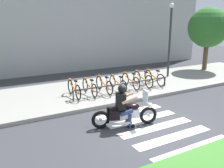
% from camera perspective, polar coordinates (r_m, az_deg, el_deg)
% --- Properties ---
extents(ground_plane, '(48.00, 48.00, 0.00)m').
position_cam_1_polar(ground_plane, '(8.30, 10.26, -9.93)').
color(ground_plane, '#38383D').
extents(grass_median, '(24.00, 1.10, 0.08)m').
position_cam_1_polar(grass_median, '(6.93, 22.43, -15.79)').
color(grass_median, '#3D7A2D').
rests_on(grass_median, ground).
extents(sidewalk, '(24.00, 4.40, 0.15)m').
position_cam_1_polar(sidewalk, '(11.95, -3.92, -1.58)').
color(sidewalk, gray).
rests_on(sidewalk, ground).
extents(crosswalk_stripe_0, '(2.80, 0.40, 0.01)m').
position_cam_1_polar(crosswalk_stripe_0, '(7.30, 18.64, -14.12)').
color(crosswalk_stripe_0, white).
rests_on(crosswalk_stripe_0, ground).
extents(crosswalk_stripe_1, '(2.80, 0.40, 0.01)m').
position_cam_1_polar(crosswalk_stripe_1, '(7.78, 14.21, -11.89)').
color(crosswalk_stripe_1, white).
rests_on(crosswalk_stripe_1, ground).
extents(crosswalk_stripe_2, '(2.80, 0.40, 0.01)m').
position_cam_1_polar(crosswalk_stripe_2, '(8.31, 10.38, -9.87)').
color(crosswalk_stripe_2, white).
rests_on(crosswalk_stripe_2, ground).
extents(crosswalk_stripe_3, '(2.80, 0.40, 0.01)m').
position_cam_1_polar(crosswalk_stripe_3, '(8.88, 7.07, -8.07)').
color(crosswalk_stripe_3, white).
rests_on(crosswalk_stripe_3, ground).
extents(crosswalk_stripe_4, '(2.80, 0.40, 0.01)m').
position_cam_1_polar(crosswalk_stripe_4, '(9.49, 4.20, -6.47)').
color(crosswalk_stripe_4, white).
rests_on(crosswalk_stripe_4, ground).
extents(motorcycle, '(2.18, 0.91, 1.20)m').
position_cam_1_polar(motorcycle, '(8.12, 3.14, -6.83)').
color(motorcycle, black).
rests_on(motorcycle, ground).
extents(rider, '(0.73, 0.65, 1.42)m').
position_cam_1_polar(rider, '(7.97, 2.63, -4.45)').
color(rider, black).
rests_on(rider, ground).
extents(bicycle_0, '(0.48, 1.67, 0.80)m').
position_cam_1_polar(bicycle_0, '(10.78, -8.85, -1.12)').
color(bicycle_0, black).
rests_on(bicycle_0, sidewalk).
extents(bicycle_1, '(0.48, 1.69, 0.75)m').
position_cam_1_polar(bicycle_1, '(11.06, -5.26, -0.70)').
color(bicycle_1, black).
rests_on(bicycle_1, sidewalk).
extents(bicycle_2, '(0.48, 1.75, 0.79)m').
position_cam_1_polar(bicycle_2, '(11.36, -1.87, -0.14)').
color(bicycle_2, black).
rests_on(bicycle_2, sidewalk).
extents(bicycle_3, '(0.48, 1.69, 0.73)m').
position_cam_1_polar(bicycle_3, '(11.72, 1.34, 0.21)').
color(bicycle_3, black).
rests_on(bicycle_3, sidewalk).
extents(bicycle_4, '(0.48, 1.67, 0.79)m').
position_cam_1_polar(bicycle_4, '(12.10, 4.35, 0.74)').
color(bicycle_4, black).
rests_on(bicycle_4, sidewalk).
extents(bicycle_5, '(0.48, 1.74, 0.80)m').
position_cam_1_polar(bicycle_5, '(12.51, 7.18, 1.16)').
color(bicycle_5, black).
rests_on(bicycle_5, sidewalk).
extents(bicycle_6, '(0.48, 1.73, 0.79)m').
position_cam_1_polar(bicycle_6, '(12.96, 9.81, 1.51)').
color(bicycle_6, black).
rests_on(bicycle_6, sidewalk).
extents(bike_rack, '(5.04, 0.07, 0.49)m').
position_cam_1_polar(bike_rack, '(11.24, 2.79, 0.02)').
color(bike_rack, '#333338').
rests_on(bike_rack, sidewalk).
extents(street_lamp, '(0.28, 0.28, 4.33)m').
position_cam_1_polar(street_lamp, '(14.64, 13.39, 11.22)').
color(street_lamp, '#2D2D33').
rests_on(street_lamp, ground).
extents(tree_near_rack, '(2.59, 2.59, 4.23)m').
position_cam_1_polar(tree_near_rack, '(17.54, 21.50, 12.10)').
color(tree_near_rack, brown).
rests_on(tree_near_rack, ground).
extents(building_backdrop, '(24.00, 1.20, 7.50)m').
position_cam_1_polar(building_backdrop, '(16.80, -12.92, 15.52)').
color(building_backdrop, '#A8A8A8').
rests_on(building_backdrop, ground).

